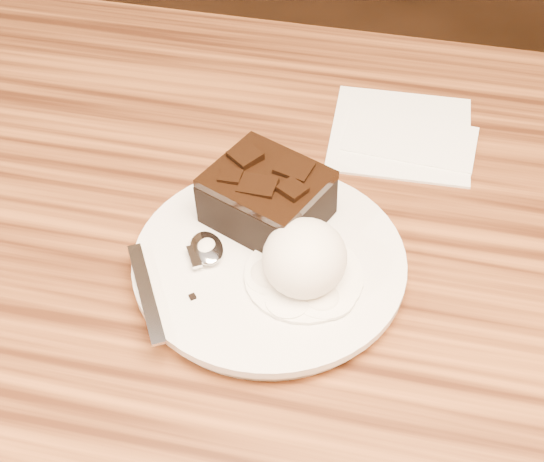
% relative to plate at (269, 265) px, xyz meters
% --- Properties ---
extents(plate, '(0.23, 0.23, 0.02)m').
position_rel_plate_xyz_m(plate, '(0.00, 0.00, 0.00)').
color(plate, silver).
rests_on(plate, dining_table).
extents(brownie, '(0.12, 0.11, 0.04)m').
position_rel_plate_xyz_m(brownie, '(-0.01, 0.05, 0.03)').
color(brownie, black).
rests_on(brownie, plate).
extents(ice_cream_scoop, '(0.07, 0.07, 0.06)m').
position_rel_plate_xyz_m(ice_cream_scoop, '(0.03, -0.02, 0.03)').
color(ice_cream_scoop, white).
rests_on(ice_cream_scoop, plate).
extents(melt_puddle, '(0.10, 0.10, 0.00)m').
position_rel_plate_xyz_m(melt_puddle, '(0.03, -0.02, 0.01)').
color(melt_puddle, white).
rests_on(melt_puddle, plate).
extents(spoon, '(0.10, 0.15, 0.01)m').
position_rel_plate_xyz_m(spoon, '(-0.05, -0.01, 0.01)').
color(spoon, silver).
rests_on(spoon, plate).
extents(napkin, '(0.14, 0.14, 0.01)m').
position_rel_plate_xyz_m(napkin, '(0.09, 0.21, -0.01)').
color(napkin, white).
rests_on(napkin, dining_table).
extents(crumb_a, '(0.01, 0.01, 0.00)m').
position_rel_plate_xyz_m(crumb_a, '(-0.06, 0.01, 0.01)').
color(crumb_a, black).
rests_on(crumb_a, plate).
extents(crumb_b, '(0.01, 0.01, 0.00)m').
position_rel_plate_xyz_m(crumb_b, '(-0.05, -0.05, 0.01)').
color(crumb_b, black).
rests_on(crumb_b, plate).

